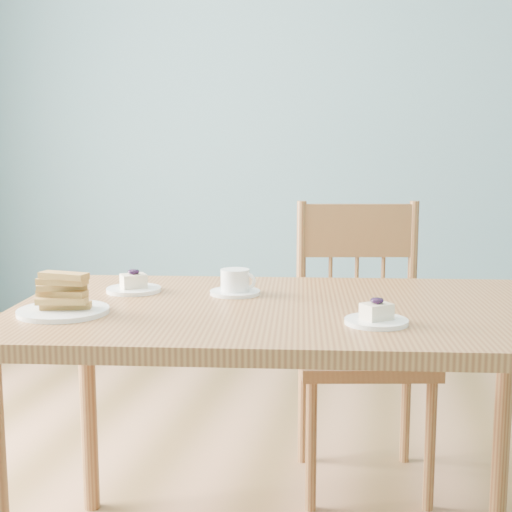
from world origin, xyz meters
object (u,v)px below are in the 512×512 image
at_px(dining_chair, 362,342).
at_px(cheesecake_plate_far, 134,286).
at_px(dining_table, 291,334).
at_px(cheesecake_plate_near, 376,317).
at_px(biscotti_plate, 63,300).
at_px(coffee_cup, 236,284).

height_order(dining_chair, cheesecake_plate_far, dining_chair).
height_order(dining_table, dining_chair, dining_chair).
relative_size(dining_chair, cheesecake_plate_near, 6.65).
height_order(dining_chair, cheesecake_plate_near, dining_chair).
xyz_separation_m(dining_table, cheesecake_plate_far, (-0.44, 0.09, 0.09)).
bearing_deg(dining_chair, biscotti_plate, -141.00).
bearing_deg(cheesecake_plate_near, dining_table, 145.10).
relative_size(cheesecake_plate_near, biscotti_plate, 0.66).
relative_size(coffee_cup, biscotti_plate, 0.63).
bearing_deg(dining_chair, coffee_cup, -133.25).
distance_m(coffee_cup, biscotti_plate, 0.45).
xyz_separation_m(dining_chair, cheesecake_plate_near, (0.06, -0.75, 0.26)).
xyz_separation_m(dining_table, coffee_cup, (-0.16, 0.11, 0.10)).
xyz_separation_m(dining_chair, biscotti_plate, (-0.65, -0.79, 0.28)).
height_order(cheesecake_plate_near, biscotti_plate, biscotti_plate).
height_order(dining_table, cheesecake_plate_near, cheesecake_plate_near).
bearing_deg(cheesecake_plate_far, dining_table, -11.33).
xyz_separation_m(cheesecake_plate_near, biscotti_plate, (-0.71, -0.04, 0.02)).
bearing_deg(cheesecake_plate_far, dining_chair, 41.61).
bearing_deg(dining_chair, dining_table, -115.08).
height_order(cheesecake_plate_near, cheesecake_plate_far, cheesecake_plate_far).
xyz_separation_m(dining_table, cheesecake_plate_near, (0.21, -0.14, 0.09)).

